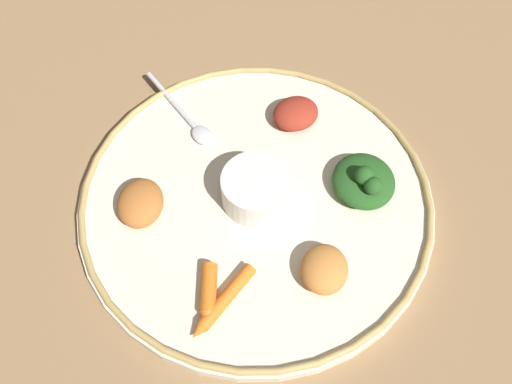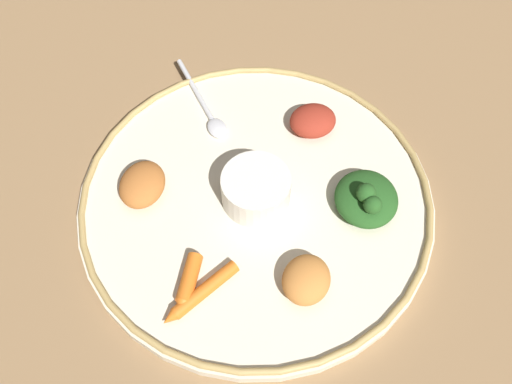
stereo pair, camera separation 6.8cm
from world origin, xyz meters
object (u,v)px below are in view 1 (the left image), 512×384
(center_bowl, at_px, (256,188))
(carrot_outer, at_px, (223,301))
(greens_pile, at_px, (364,181))
(carrot_near_spoon, at_px, (208,294))
(spoon, at_px, (188,119))

(center_bowl, relative_size, carrot_outer, 0.81)
(carrot_outer, bearing_deg, greens_pile, 159.20)
(carrot_near_spoon, height_order, carrot_outer, carrot_near_spoon)
(carrot_outer, bearing_deg, carrot_near_spoon, -86.73)
(greens_pile, relative_size, carrot_outer, 1.08)
(center_bowl, xyz_separation_m, greens_pile, (-0.07, 0.11, -0.00))
(spoon, bearing_deg, carrot_outer, 39.38)
(center_bowl, relative_size, greens_pile, 0.76)
(greens_pile, distance_m, carrot_near_spoon, 0.23)
(carrot_outer, bearing_deg, center_bowl, -167.35)
(spoon, bearing_deg, carrot_near_spoon, 36.00)
(spoon, relative_size, carrot_near_spoon, 2.01)
(spoon, bearing_deg, center_bowl, 64.07)
(center_bowl, bearing_deg, carrot_outer, 12.65)
(carrot_near_spoon, xyz_separation_m, carrot_outer, (-0.00, 0.02, -0.00))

